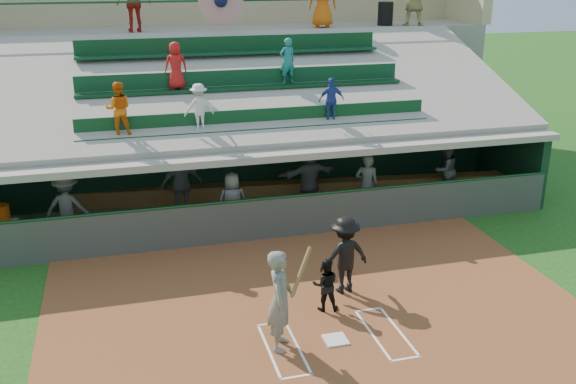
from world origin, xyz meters
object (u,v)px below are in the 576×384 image
object	(u,v)px
trash_bin	(385,14)
batter_at_plate	(280,300)
catcher	(325,285)
home_plate	(336,340)
water_cooler	(1,213)
white_table	(2,234)

from	to	relation	value
trash_bin	batter_at_plate	bearing A→B (deg)	-119.93
catcher	trash_bin	world-z (taller)	trash_bin
home_plate	water_cooler	xyz separation A→B (m)	(-6.63, 6.28, 0.87)
home_plate	water_cooler	bearing A→B (deg)	136.54
batter_at_plate	catcher	size ratio (longest dim) A/B	1.73
batter_at_plate	trash_bin	world-z (taller)	trash_bin
batter_at_plate	white_table	bearing A→B (deg)	132.52
batter_at_plate	trash_bin	xyz separation A→B (m)	(7.26, 12.61, 4.02)
home_plate	water_cooler	world-z (taller)	water_cooler
water_cooler	catcher	bearing A→B (deg)	-36.96
catcher	trash_bin	bearing A→B (deg)	-105.73
catcher	trash_bin	size ratio (longest dim) A/B	1.35
white_table	water_cooler	world-z (taller)	water_cooler
catcher	batter_at_plate	bearing A→B (deg)	53.38
batter_at_plate	water_cooler	distance (m)	8.33
batter_at_plate	home_plate	bearing A→B (deg)	-4.31
home_plate	catcher	bearing A→B (deg)	81.57
batter_at_plate	white_table	distance (m)	8.35
batter_at_plate	trash_bin	bearing A→B (deg)	60.07
home_plate	trash_bin	distance (m)	14.98
home_plate	white_table	xyz separation A→B (m)	(-6.68, 6.21, 0.34)
white_table	trash_bin	world-z (taller)	trash_bin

